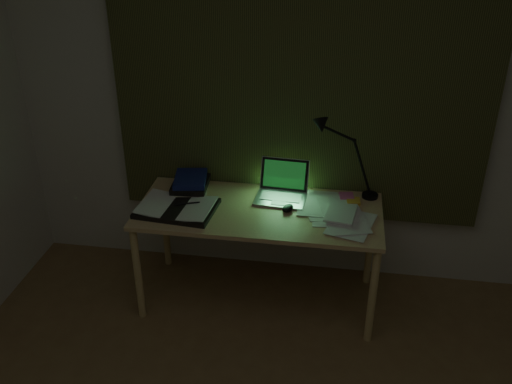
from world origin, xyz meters
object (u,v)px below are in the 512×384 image
(open_textbook, at_px, (177,207))
(desk, at_px, (259,255))
(loose_papers, at_px, (331,212))
(book_stack, at_px, (191,184))
(laptop, at_px, (280,185))
(desk_lamp, at_px, (374,157))

(open_textbook, bearing_deg, desk, 15.33)
(open_textbook, height_order, loose_papers, open_textbook)
(open_textbook, height_order, book_stack, book_stack)
(loose_papers, bearing_deg, laptop, 160.76)
(desk, height_order, desk_lamp, desk_lamp)
(desk, height_order, open_textbook, open_textbook)
(book_stack, bearing_deg, desk_lamp, 4.91)
(loose_papers, bearing_deg, desk, -177.71)
(laptop, bearing_deg, book_stack, -179.61)
(laptop, relative_size, desk_lamp, 0.63)
(open_textbook, xyz_separation_m, book_stack, (0.02, 0.24, 0.03))
(laptop, bearing_deg, desk_lamp, 16.81)
(laptop, height_order, book_stack, laptop)
(open_textbook, xyz_separation_m, loose_papers, (0.88, 0.10, -0.01))
(book_stack, height_order, loose_papers, book_stack)
(desk, distance_m, desk_lamp, 0.90)
(laptop, relative_size, book_stack, 1.32)
(laptop, height_order, desk_lamp, desk_lamp)
(book_stack, distance_m, loose_papers, 0.87)
(book_stack, relative_size, loose_papers, 0.65)
(open_textbook, relative_size, desk_lamp, 0.84)
(desk, distance_m, loose_papers, 0.53)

